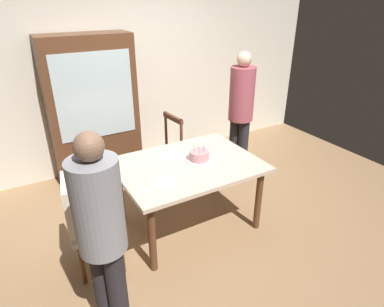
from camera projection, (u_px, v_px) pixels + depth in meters
ground at (188, 223)px, 3.68m from camera, size 6.40×6.40×0.00m
back_wall at (122, 75)px, 4.55m from camera, size 6.40×0.10×2.60m
dining_table at (188, 171)px, 3.39m from camera, size 1.42×1.07×0.75m
birthday_cake at (199, 156)px, 3.38m from camera, size 0.28×0.28×0.17m
plate_near_celebrant at (163, 183)px, 2.98m from camera, size 0.22×0.22×0.01m
plate_far_side at (171, 155)px, 3.50m from camera, size 0.22×0.22×0.01m
fork_near_celebrant at (147, 189)px, 2.91m from camera, size 0.18×0.02×0.01m
fork_far_side at (157, 159)px, 3.43m from camera, size 0.18×0.02×0.01m
chair_spindle_back at (163, 155)px, 4.19m from camera, size 0.48×0.48×0.95m
chair_upholstered at (85, 221)px, 2.85m from camera, size 0.51×0.51×0.95m
person_celebrant at (102, 231)px, 2.13m from camera, size 0.32×0.32×1.62m
person_guest at (241, 109)px, 4.26m from camera, size 0.32×0.32×1.69m
china_cabinet at (93, 111)px, 4.23m from camera, size 1.10×0.45×1.90m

